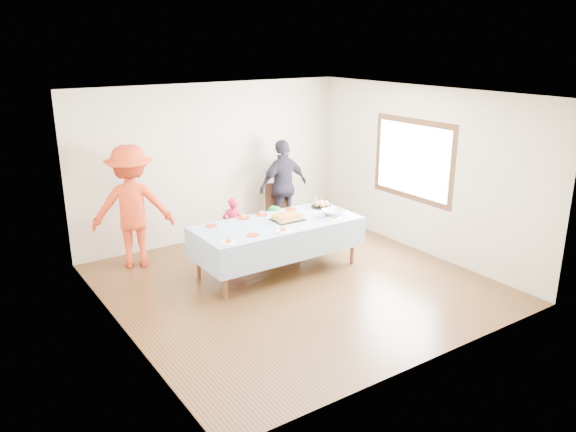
% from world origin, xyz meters
% --- Properties ---
extents(ground, '(5.00, 5.00, 0.00)m').
position_xyz_m(ground, '(0.00, 0.00, 0.00)').
color(ground, '#452813').
rests_on(ground, ground).
extents(room_walls, '(5.04, 5.04, 2.72)m').
position_xyz_m(room_walls, '(0.05, 0.00, 1.77)').
color(room_walls, beige).
rests_on(room_walls, ground).
extents(party_table, '(2.50, 1.10, 0.78)m').
position_xyz_m(party_table, '(0.05, 0.54, 0.72)').
color(party_table, brown).
rests_on(party_table, ground).
extents(birthday_cake, '(0.46, 0.35, 0.08)m').
position_xyz_m(birthday_cake, '(0.24, 0.54, 0.82)').
color(birthday_cake, black).
rests_on(birthday_cake, party_table).
extents(rolls_tray, '(0.34, 0.34, 0.10)m').
position_xyz_m(rolls_tray, '(1.07, 0.80, 0.82)').
color(rolls_tray, black).
rests_on(rolls_tray, party_table).
extents(punch_bowl, '(0.34, 0.34, 0.08)m').
position_xyz_m(punch_bowl, '(0.98, 0.36, 0.82)').
color(punch_bowl, silver).
rests_on(punch_bowl, party_table).
extents(party_hat, '(0.09, 0.09, 0.16)m').
position_xyz_m(party_hat, '(1.10, 1.00, 0.86)').
color(party_hat, silver).
rests_on(party_hat, party_table).
extents(fork_pile, '(0.24, 0.18, 0.07)m').
position_xyz_m(fork_pile, '(0.71, 0.37, 0.81)').
color(fork_pile, white).
rests_on(fork_pile, party_table).
extents(plate_red_far_a, '(0.17, 0.17, 0.01)m').
position_xyz_m(plate_red_far_a, '(-0.85, 0.93, 0.79)').
color(plate_red_far_a, red).
rests_on(plate_red_far_a, party_table).
extents(plate_red_far_b, '(0.19, 0.19, 0.01)m').
position_xyz_m(plate_red_far_b, '(-0.27, 1.00, 0.79)').
color(plate_red_far_b, red).
rests_on(plate_red_far_b, party_table).
extents(plate_red_far_c, '(0.19, 0.19, 0.01)m').
position_xyz_m(plate_red_far_c, '(0.04, 0.98, 0.79)').
color(plate_red_far_c, red).
rests_on(plate_red_far_c, party_table).
extents(plate_red_far_d, '(0.18, 0.18, 0.01)m').
position_xyz_m(plate_red_far_d, '(0.57, 0.97, 0.79)').
color(plate_red_far_d, red).
rests_on(plate_red_far_d, party_table).
extents(plate_red_near, '(0.17, 0.17, 0.01)m').
position_xyz_m(plate_red_near, '(-0.55, 0.24, 0.79)').
color(plate_red_near, red).
rests_on(plate_red_near, party_table).
extents(plate_white_left, '(0.23, 0.23, 0.01)m').
position_xyz_m(plate_white_left, '(-0.98, 0.15, 0.79)').
color(plate_white_left, white).
rests_on(plate_white_left, party_table).
extents(plate_white_mid, '(0.21, 0.21, 0.01)m').
position_xyz_m(plate_white_mid, '(-0.12, 0.13, 0.79)').
color(plate_white_mid, white).
rests_on(plate_white_mid, party_table).
extents(plate_white_right, '(0.22, 0.22, 0.01)m').
position_xyz_m(plate_white_right, '(0.87, 0.18, 0.79)').
color(plate_white_right, white).
rests_on(plate_white_right, party_table).
extents(dining_chair, '(0.51, 0.51, 0.91)m').
position_xyz_m(dining_chair, '(1.01, 2.02, 0.51)').
color(dining_chair, black).
rests_on(dining_chair, ground).
extents(toddler_left, '(0.39, 0.31, 0.93)m').
position_xyz_m(toddler_left, '(-0.12, 1.62, 0.47)').
color(toddler_left, '#DE1B52').
rests_on(toddler_left, ground).
extents(toddler_mid, '(0.41, 0.27, 0.84)m').
position_xyz_m(toddler_mid, '(0.37, 1.11, 0.42)').
color(toddler_mid, '#256F27').
rests_on(toddler_mid, ground).
extents(toddler_right, '(0.42, 0.35, 0.75)m').
position_xyz_m(toddler_right, '(0.55, 0.90, 0.38)').
color(toddler_right, tan).
rests_on(toddler_right, ground).
extents(adult_left, '(1.39, 1.06, 1.90)m').
position_xyz_m(adult_left, '(-1.65, 1.97, 0.95)').
color(adult_left, red).
rests_on(adult_left, ground).
extents(adult_right, '(1.00, 0.44, 1.69)m').
position_xyz_m(adult_right, '(1.18, 2.07, 0.85)').
color(adult_right, '#2B2939').
rests_on(adult_right, ground).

